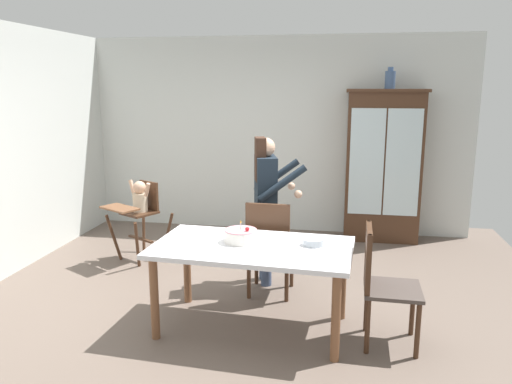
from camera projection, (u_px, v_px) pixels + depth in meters
name	position (u px, v px, depth m)	size (l,w,h in m)	color
ground_plane	(237.00, 305.00, 4.67)	(6.24, 6.24, 0.00)	#66564C
wall_back	(276.00, 135.00, 6.91)	(5.32, 0.06, 2.70)	silver
china_cabinet	(383.00, 166.00, 6.49)	(1.02, 0.48, 1.99)	#422819
ceramic_vase	(390.00, 79.00, 6.25)	(0.13, 0.13, 0.27)	#3D567F
high_chair_with_toddler	(139.00, 206.00, 5.78)	(0.78, 0.84, 0.95)	#422819
adult_person	(266.00, 192.00, 5.03)	(0.60, 0.59, 1.53)	#3D4C6B
dining_table	(252.00, 256.00, 4.10)	(1.69, 1.00, 0.74)	silver
birthday_cake	(241.00, 236.00, 4.16)	(0.28, 0.28, 0.19)	white
serving_bowl	(313.00, 242.00, 4.08)	(0.18, 0.18, 0.06)	#B2BCC6
dining_chair_far_side	(269.00, 242.00, 4.75)	(0.45, 0.45, 0.96)	#422819
dining_chair_right_end	(380.00, 278.00, 3.88)	(0.45, 0.45, 0.96)	#422819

